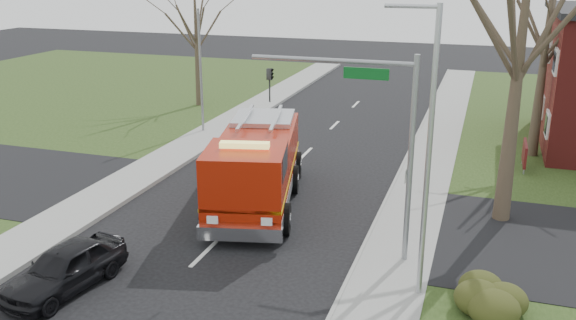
% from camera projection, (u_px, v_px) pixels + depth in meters
% --- Properties ---
extents(ground, '(120.00, 120.00, 0.00)m').
position_uv_depth(ground, '(204.00, 254.00, 20.53)').
color(ground, black).
rests_on(ground, ground).
extents(sidewalk_right, '(2.40, 80.00, 0.15)m').
position_uv_depth(sidewalk_right, '(387.00, 281.00, 18.65)').
color(sidewalk_right, gray).
rests_on(sidewalk_right, ground).
extents(sidewalk_left, '(2.40, 80.00, 0.15)m').
position_uv_depth(sidewalk_left, '(51.00, 228.00, 22.36)').
color(sidewalk_left, gray).
rests_on(sidewalk_left, ground).
extents(health_center_sign, '(0.12, 2.00, 1.40)m').
position_uv_depth(health_center_sign, '(525.00, 154.00, 28.41)').
color(health_center_sign, '#521313').
rests_on(health_center_sign, ground).
extents(hedge_corner, '(2.80, 2.00, 0.90)m').
position_uv_depth(hedge_corner, '(484.00, 298.00, 16.76)').
color(hedge_corner, '#2F3413').
rests_on(hedge_corner, lawn_right).
extents(bare_tree_near, '(6.00, 6.00, 12.00)m').
position_uv_depth(bare_tree_near, '(523.00, 22.00, 20.82)').
color(bare_tree_near, '#3E3124').
rests_on(bare_tree_near, ground).
extents(bare_tree_far, '(5.25, 5.25, 10.50)m').
position_uv_depth(bare_tree_far, '(548.00, 26.00, 28.79)').
color(bare_tree_far, '#3E3124').
rests_on(bare_tree_far, ground).
extents(bare_tree_left, '(4.50, 4.50, 9.00)m').
position_uv_depth(bare_tree_left, '(196.00, 24.00, 39.86)').
color(bare_tree_left, '#3E3124').
rests_on(bare_tree_left, ground).
extents(traffic_signal_mast, '(5.29, 0.18, 6.80)m').
position_uv_depth(traffic_signal_mast, '(371.00, 120.00, 18.87)').
color(traffic_signal_mast, gray).
rests_on(traffic_signal_mast, ground).
extents(streetlight_pole, '(1.48, 0.16, 8.40)m').
position_uv_depth(streetlight_pole, '(427.00, 148.00, 16.54)').
color(streetlight_pole, '#B7BABF').
rests_on(streetlight_pole, ground).
extents(utility_pole_far, '(0.14, 0.14, 7.00)m').
position_uv_depth(utility_pole_far, '(201.00, 72.00, 34.12)').
color(utility_pole_far, gray).
rests_on(utility_pole_far, ground).
extents(fire_engine, '(4.84, 8.90, 3.41)m').
position_uv_depth(fire_engine, '(256.00, 168.00, 24.28)').
color(fire_engine, '#A01907').
rests_on(fire_engine, ground).
extents(parked_car_maroon, '(2.25, 4.29, 1.39)m').
position_uv_depth(parked_car_maroon, '(65.00, 268.00, 18.14)').
color(parked_car_maroon, black).
rests_on(parked_car_maroon, ground).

